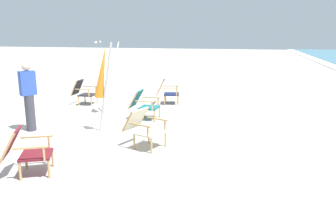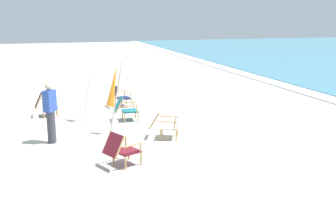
{
  "view_description": "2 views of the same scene",
  "coord_description": "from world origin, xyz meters",
  "px_view_note": "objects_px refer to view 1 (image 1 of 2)",
  "views": [
    {
      "loc": [
        7.44,
        3.73,
        2.28
      ],
      "look_at": [
        -0.34,
        1.91,
        0.51
      ],
      "focal_mm": 35.0,
      "sensor_mm": 36.0,
      "label": 1
    },
    {
      "loc": [
        11.31,
        -1.06,
        3.29
      ],
      "look_at": [
        -0.02,
        2.34,
        0.6
      ],
      "focal_mm": 42.0,
      "sensor_mm": 36.0,
      "label": 2
    }
  ],
  "objects_px": {
    "beach_chair_back_left": "(25,150)",
    "umbrella_furled_white": "(108,66)",
    "beach_chair_front_right": "(143,126)",
    "beach_chair_far_center": "(167,91)",
    "umbrella_furled_orange": "(102,74)",
    "beach_chair_mid_center": "(143,103)",
    "person_near_chairs": "(29,96)",
    "beach_chair_back_right": "(83,91)"
  },
  "relations": [
    {
      "from": "beach_chair_back_left",
      "to": "umbrella_furled_white",
      "type": "bearing_deg",
      "value": -175.31
    },
    {
      "from": "beach_chair_back_left",
      "to": "beach_chair_front_right",
      "type": "xyz_separation_m",
      "value": [
        -1.74,
        1.47,
        -0.0
      ]
    },
    {
      "from": "umbrella_furled_white",
      "to": "beach_chair_far_center",
      "type": "bearing_deg",
      "value": 141.09
    },
    {
      "from": "beach_chair_back_left",
      "to": "umbrella_furled_white",
      "type": "relative_size",
      "value": 0.45
    },
    {
      "from": "beach_chair_back_left",
      "to": "umbrella_furled_orange",
      "type": "height_order",
      "value": "umbrella_furled_orange"
    },
    {
      "from": "beach_chair_far_center",
      "to": "beach_chair_front_right",
      "type": "bearing_deg",
      "value": 6.88
    },
    {
      "from": "beach_chair_mid_center",
      "to": "umbrella_furled_white",
      "type": "height_order",
      "value": "umbrella_furled_white"
    },
    {
      "from": "person_near_chairs",
      "to": "umbrella_furled_orange",
      "type": "bearing_deg",
      "value": 100.91
    },
    {
      "from": "beach_chair_back_left",
      "to": "beach_chair_front_right",
      "type": "distance_m",
      "value": 2.27
    },
    {
      "from": "beach_chair_back_left",
      "to": "beach_chair_front_right",
      "type": "height_order",
      "value": "beach_chair_back_left"
    },
    {
      "from": "umbrella_furled_white",
      "to": "person_near_chairs",
      "type": "bearing_deg",
      "value": -28.56
    },
    {
      "from": "beach_chair_mid_center",
      "to": "umbrella_furled_white",
      "type": "xyz_separation_m",
      "value": [
        -0.39,
        -1.15,
        0.93
      ]
    },
    {
      "from": "umbrella_furled_white",
      "to": "beach_chair_back_left",
      "type": "bearing_deg",
      "value": 4.69
    },
    {
      "from": "person_near_chairs",
      "to": "beach_chair_mid_center",
      "type": "bearing_deg",
      "value": 126.2
    },
    {
      "from": "beach_chair_front_right",
      "to": "person_near_chairs",
      "type": "height_order",
      "value": "person_near_chairs"
    },
    {
      "from": "umbrella_furled_orange",
      "to": "person_near_chairs",
      "type": "bearing_deg",
      "value": -79.09
    },
    {
      "from": "beach_chair_back_left",
      "to": "beach_chair_front_right",
      "type": "bearing_deg",
      "value": 139.83
    },
    {
      "from": "beach_chair_back_left",
      "to": "umbrella_furled_white",
      "type": "xyz_separation_m",
      "value": [
        -4.23,
        -0.35,
        0.93
      ]
    },
    {
      "from": "beach_chair_mid_center",
      "to": "beach_chair_far_center",
      "type": "height_order",
      "value": "beach_chair_far_center"
    },
    {
      "from": "beach_chair_mid_center",
      "to": "beach_chair_far_center",
      "type": "relative_size",
      "value": 0.94
    },
    {
      "from": "umbrella_furled_white",
      "to": "umbrella_furled_orange",
      "type": "distance_m",
      "value": 1.82
    },
    {
      "from": "beach_chair_front_right",
      "to": "beach_chair_mid_center",
      "type": "bearing_deg",
      "value": -162.57
    },
    {
      "from": "beach_chair_back_left",
      "to": "beach_chair_front_right",
      "type": "relative_size",
      "value": 0.99
    },
    {
      "from": "beach_chair_back_left",
      "to": "beach_chair_far_center",
      "type": "distance_m",
      "value": 5.94
    },
    {
      "from": "beach_chair_back_right",
      "to": "beach_chair_back_left",
      "type": "relative_size",
      "value": 0.87
    },
    {
      "from": "beach_chair_back_right",
      "to": "umbrella_furled_orange",
      "type": "bearing_deg",
      "value": 35.87
    },
    {
      "from": "beach_chair_back_right",
      "to": "beach_chair_back_left",
      "type": "height_order",
      "value": "beach_chair_back_right"
    },
    {
      "from": "beach_chair_mid_center",
      "to": "person_near_chairs",
      "type": "height_order",
      "value": "person_near_chairs"
    },
    {
      "from": "beach_chair_mid_center",
      "to": "umbrella_furled_white",
      "type": "relative_size",
      "value": 0.38
    },
    {
      "from": "beach_chair_back_left",
      "to": "umbrella_furled_orange",
      "type": "bearing_deg",
      "value": 174.03
    },
    {
      "from": "beach_chair_mid_center",
      "to": "beach_chair_front_right",
      "type": "xyz_separation_m",
      "value": [
        2.1,
        0.66,
        -0.0
      ]
    },
    {
      "from": "umbrella_furled_orange",
      "to": "beach_chair_back_right",
      "type": "bearing_deg",
      "value": -144.13
    },
    {
      "from": "umbrella_furled_orange",
      "to": "beach_chair_far_center",
      "type": "bearing_deg",
      "value": 168.08
    },
    {
      "from": "person_near_chairs",
      "to": "beach_chair_back_left",
      "type": "bearing_deg",
      "value": 33.79
    },
    {
      "from": "beach_chair_back_right",
      "to": "beach_chair_mid_center",
      "type": "xyz_separation_m",
      "value": [
        1.31,
        2.45,
        -0.0
      ]
    },
    {
      "from": "beach_chair_mid_center",
      "to": "beach_chair_back_left",
      "type": "bearing_deg",
      "value": -11.84
    },
    {
      "from": "beach_chair_front_right",
      "to": "umbrella_furled_orange",
      "type": "bearing_deg",
      "value": -122.91
    },
    {
      "from": "umbrella_furled_white",
      "to": "person_near_chairs",
      "type": "xyz_separation_m",
      "value": [
        2.05,
        -1.11,
        -0.51
      ]
    },
    {
      "from": "beach_chair_back_left",
      "to": "person_near_chairs",
      "type": "height_order",
      "value": "person_near_chairs"
    },
    {
      "from": "beach_chair_far_center",
      "to": "person_near_chairs",
      "type": "height_order",
      "value": "person_near_chairs"
    },
    {
      "from": "umbrella_furled_white",
      "to": "umbrella_furled_orange",
      "type": "bearing_deg",
      "value": 19.6
    },
    {
      "from": "beach_chair_back_right",
      "to": "beach_chair_mid_center",
      "type": "height_order",
      "value": "beach_chair_back_right"
    }
  ]
}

